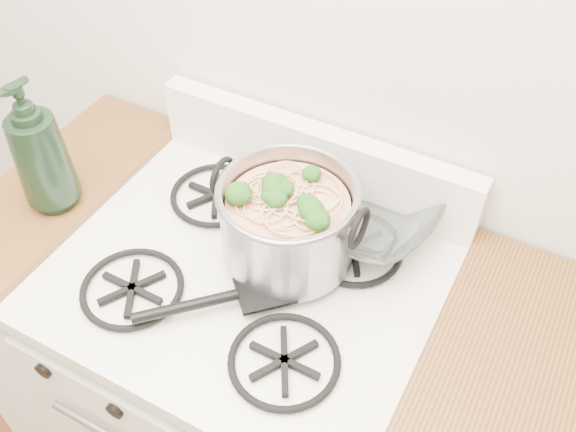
{
  "coord_description": "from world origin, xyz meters",
  "views": [
    {
      "loc": [
        0.47,
        0.58,
        1.91
      ],
      "look_at": [
        0.06,
        1.33,
        1.03
      ],
      "focal_mm": 40.0,
      "sensor_mm": 36.0,
      "label": 1
    }
  ],
  "objects_px": {
    "gas_range": "(254,388)",
    "bottle": "(37,147)",
    "spatula": "(265,288)",
    "stock_pot": "(288,222)",
    "glass_bowl": "(362,218)"
  },
  "relations": [
    {
      "from": "stock_pot",
      "to": "spatula",
      "type": "distance_m",
      "value": 0.13
    },
    {
      "from": "spatula",
      "to": "bottle",
      "type": "xyz_separation_m",
      "value": [
        -0.53,
        0.0,
        0.14
      ]
    },
    {
      "from": "gas_range",
      "to": "glass_bowl",
      "type": "bearing_deg",
      "value": 54.46
    },
    {
      "from": "spatula",
      "to": "glass_bowl",
      "type": "height_order",
      "value": "glass_bowl"
    },
    {
      "from": "gas_range",
      "to": "glass_bowl",
      "type": "relative_size",
      "value": 7.41
    },
    {
      "from": "gas_range",
      "to": "bottle",
      "type": "height_order",
      "value": "bottle"
    },
    {
      "from": "gas_range",
      "to": "spatula",
      "type": "height_order",
      "value": "spatula"
    },
    {
      "from": "glass_bowl",
      "to": "bottle",
      "type": "relative_size",
      "value": 0.4
    },
    {
      "from": "stock_pot",
      "to": "bottle",
      "type": "xyz_separation_m",
      "value": [
        -0.52,
        -0.11,
        0.06
      ]
    },
    {
      "from": "spatula",
      "to": "gas_range",
      "type": "bearing_deg",
      "value": -162.72
    },
    {
      "from": "spatula",
      "to": "bottle",
      "type": "height_order",
      "value": "bottle"
    },
    {
      "from": "gas_range",
      "to": "bottle",
      "type": "bearing_deg",
      "value": -175.57
    },
    {
      "from": "gas_range",
      "to": "bottle",
      "type": "distance_m",
      "value": 0.79
    },
    {
      "from": "gas_range",
      "to": "spatula",
      "type": "distance_m",
      "value": 0.5
    },
    {
      "from": "bottle",
      "to": "stock_pot",
      "type": "bearing_deg",
      "value": 25.72
    }
  ]
}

